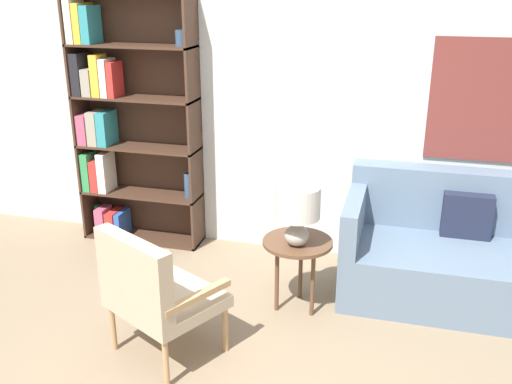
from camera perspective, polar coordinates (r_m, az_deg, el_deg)
name	(u,v)px	position (r m, az deg, el deg)	size (l,w,h in m)	color
wall_back	(283,96)	(4.74, 2.68, 9.58)	(6.40, 0.08, 2.70)	silver
bookshelf	(119,121)	(5.12, -13.52, 6.93)	(1.08, 0.30, 2.18)	#422B1E
armchair	(152,289)	(3.54, -10.35, -9.51)	(0.80, 0.78, 0.86)	tan
couch	(464,255)	(4.52, 20.06, -5.94)	(1.74, 0.92, 0.89)	slate
side_table	(297,249)	(4.03, 4.17, -5.66)	(0.49, 0.49, 0.53)	brown
table_lamp	(297,208)	(3.82, 4.17, -1.57)	(0.31, 0.31, 0.43)	#A59E93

